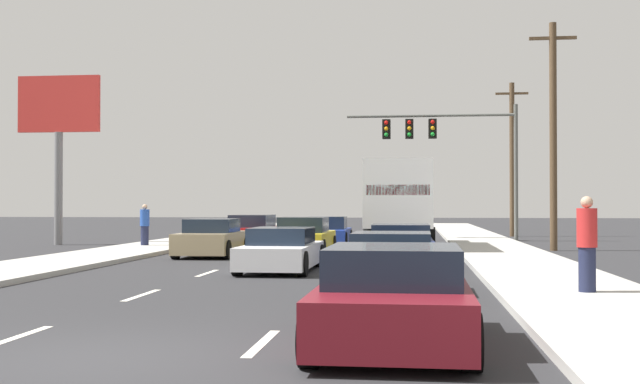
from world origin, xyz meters
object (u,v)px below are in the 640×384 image
car_blue (327,232)px  pedestrian_near_corner (587,244)px  box_truck (401,199)px  car_yellow (304,238)px  roadside_billboard (59,126)px  car_red (253,231)px  car_white (281,251)px  pedestrian_mid_block (145,225)px  car_maroon (394,299)px  traffic_signal_mast (437,137)px  utility_pole_mid (553,133)px  car_navy (401,247)px  car_tan (212,239)px  car_gray (392,265)px  utility_pole_far (512,157)px

car_blue → pedestrian_near_corner: (7.01, -18.61, 0.48)m
box_truck → car_yellow: bearing=-127.5°
roadside_billboard → car_red: bearing=3.0°
car_yellow → car_white: size_ratio=1.00×
box_truck → pedestrian_mid_block: 10.43m
car_maroon → pedestrian_near_corner: (3.54, 5.34, 0.46)m
traffic_signal_mast → utility_pole_mid: size_ratio=0.94×
car_blue → car_maroon: (3.47, -23.95, 0.02)m
car_blue → pedestrian_near_corner: pedestrian_near_corner is taller
car_white → car_maroon: car_maroon is taller
box_truck → car_navy: size_ratio=1.93×
car_tan → utility_pole_mid: 13.81m
car_gray → utility_pole_mid: size_ratio=0.49×
car_yellow → car_maroon: bearing=-78.3°
car_blue → pedestrian_mid_block: 7.83m
car_white → pedestrian_mid_block: (-7.28, 9.79, 0.42)m
utility_pole_mid → car_blue: bearing=163.0°
car_yellow → utility_pole_mid: 10.77m
car_white → box_truck: box_truck is taller
car_blue → car_yellow: (-0.11, -6.62, 0.04)m
car_navy → pedestrian_mid_block: bearing=143.6°
traffic_signal_mast → car_red: bearing=-146.1°
box_truck → car_gray: 15.73m
roadside_billboard → car_gray: bearing=-48.3°
car_navy → pedestrian_near_corner: size_ratio=2.59×
utility_pole_mid → pedestrian_near_corner: 16.34m
car_maroon → car_navy: bearing=90.5°
roadside_billboard → utility_pole_far: bearing=28.7°
utility_pole_mid → car_navy: bearing=-125.3°
car_red → pedestrian_mid_block: 4.80m
box_truck → roadside_billboard: bearing=174.8°
box_truck → pedestrian_mid_block: box_truck is taller
pedestrian_near_corner → pedestrian_mid_block: size_ratio=1.10×
car_blue → car_yellow: car_yellow is taller
car_blue → traffic_signal_mast: (4.91, 5.01, 4.54)m
car_white → car_tan: bearing=121.5°
car_gray → pedestrian_near_corner: 3.82m
car_tan → box_truck: size_ratio=0.44×
box_truck → utility_pole_far: utility_pole_far is taller
car_red → traffic_signal_mast: traffic_signal_mast is taller
car_white → car_gray: 5.80m
traffic_signal_mast → pedestrian_near_corner: size_ratio=4.59×
car_tan → traffic_signal_mast: bearing=57.1°
box_truck → car_white: bearing=-105.8°
roadside_billboard → pedestrian_mid_block: size_ratio=4.51×
car_white → pedestrian_near_corner: pedestrian_near_corner is taller
roadside_billboard → pedestrian_near_corner: size_ratio=4.12×
car_gray → car_maroon: size_ratio=1.07×
car_yellow → traffic_signal_mast: traffic_signal_mast is taller
car_red → pedestrian_near_corner: 20.86m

